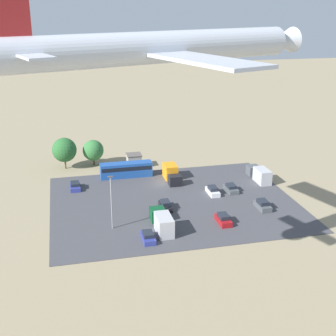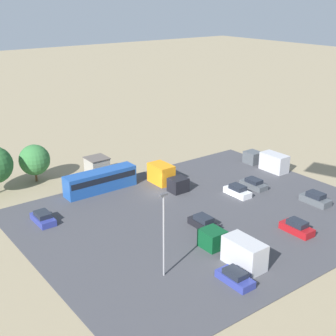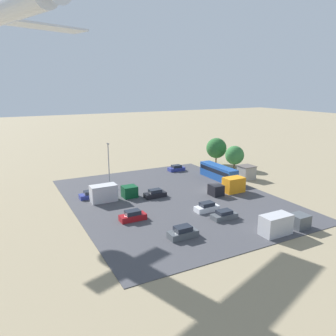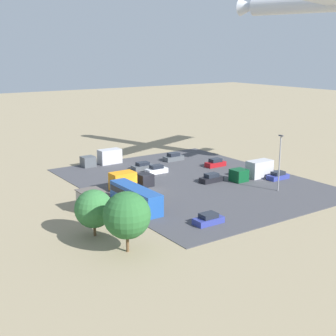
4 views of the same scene
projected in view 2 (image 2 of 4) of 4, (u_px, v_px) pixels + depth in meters
name	position (u px, v px, depth m)	size (l,w,h in m)	color
ground_plane	(160.00, 193.00, 69.53)	(400.00, 400.00, 0.00)	gray
parking_lot_surface	(203.00, 216.00, 62.31)	(45.54, 36.40, 0.08)	#424247
shed_building	(97.00, 167.00, 75.66)	(3.37, 3.40, 3.11)	#9E998E
bus	(100.00, 180.00, 69.63)	(11.13, 2.60, 3.14)	#1E4C9E
parked_car_0	(315.00, 199.00, 65.66)	(1.94, 4.22, 1.66)	#4C5156
parked_car_1	(297.00, 227.00, 57.67)	(1.85, 4.20, 1.62)	maroon
parked_car_2	(235.00, 278.00, 47.64)	(1.87, 4.12, 1.42)	navy
parked_car_3	(43.00, 218.00, 60.22)	(1.98, 4.12, 1.46)	navy
parked_car_4	(203.00, 223.00, 58.93)	(1.83, 4.18, 1.56)	black
parked_car_5	(254.00, 184.00, 71.12)	(1.93, 4.23, 1.41)	#4C5156
parked_car_6	(237.00, 191.00, 68.39)	(1.83, 4.19, 1.56)	silver
parked_truck_0	(268.00, 161.00, 78.64)	(2.41, 8.41, 2.93)	#4C5156
parked_truck_1	(166.00, 177.00, 71.75)	(2.59, 7.46, 3.01)	black
parked_truck_2	(235.00, 249.00, 51.39)	(2.46, 8.79, 3.08)	#0C4723
tree_near_shed	(34.00, 160.00, 72.72)	(4.82, 4.82, 5.97)	brown
light_pole_lot_centre	(164.00, 232.00, 47.31)	(0.90, 0.28, 9.34)	gray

